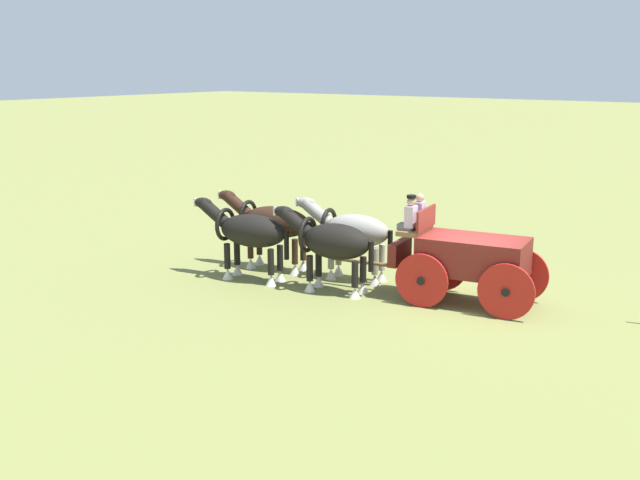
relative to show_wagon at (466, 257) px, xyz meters
The scene contains 6 objects.
ground_plane 1.24m from the show_wagon, behind, with size 220.00×220.00×0.00m, color olive.
show_wagon is the anchor object (origin of this frame).
draft_horse_rear_near 3.55m from the show_wagon, 19.36° to the left, with size 2.95×1.25×2.22m.
draft_horse_rear_off 3.56m from the show_wagon, ahead, with size 2.97×1.20×2.26m.
draft_horse_lead_near 6.13m from the show_wagon, 14.90° to the left, with size 3.09×1.24×2.25m.
draft_horse_lead_off 6.13m from the show_wagon, ahead, with size 3.20×1.25×2.26m.
Camera 1 is at (-7.79, 17.44, 6.01)m, focal length 42.90 mm.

